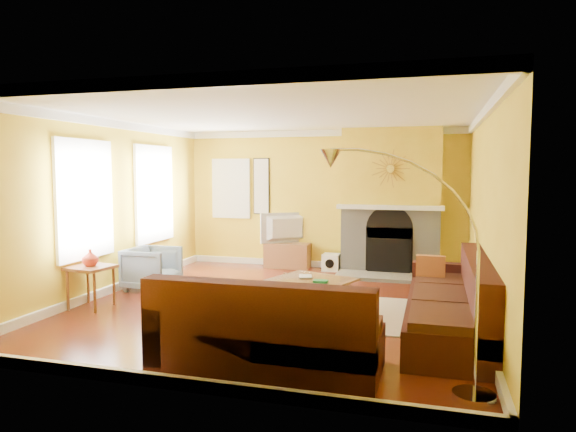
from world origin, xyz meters
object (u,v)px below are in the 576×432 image
(media_console, at_px, (287,255))
(arc_lamp, at_px, (407,273))
(coffee_table, at_px, (308,294))
(armchair, at_px, (152,268))
(side_table, at_px, (91,287))
(sectional_sofa, at_px, (343,295))

(media_console, height_order, arc_lamp, arc_lamp)
(coffee_table, xyz_separation_m, armchair, (-2.70, 0.46, 0.14))
(armchair, distance_m, side_table, 1.25)
(sectional_sofa, relative_size, armchair, 4.52)
(coffee_table, xyz_separation_m, media_console, (-1.12, 2.87, 0.04))
(sectional_sofa, distance_m, arc_lamp, 1.79)
(media_console, bearing_deg, side_table, -116.33)
(media_console, height_order, armchair, armchair)
(sectional_sofa, distance_m, armchair, 3.61)
(sectional_sofa, bearing_deg, coffee_table, 125.65)
(sectional_sofa, bearing_deg, arc_lamp, -61.77)
(coffee_table, distance_m, armchair, 2.74)
(coffee_table, xyz_separation_m, arc_lamp, (1.44, -2.38, 0.84))
(arc_lamp, bearing_deg, media_console, 115.98)
(sectional_sofa, distance_m, side_table, 3.57)
(armchair, bearing_deg, side_table, 169.63)
(coffee_table, bearing_deg, media_console, 111.30)
(side_table, bearing_deg, sectional_sofa, -1.95)
(coffee_table, relative_size, side_table, 1.77)
(sectional_sofa, xyz_separation_m, armchair, (-3.34, 1.35, -0.11))
(coffee_table, relative_size, arc_lamp, 0.50)
(armchair, bearing_deg, sectional_sofa, -112.09)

